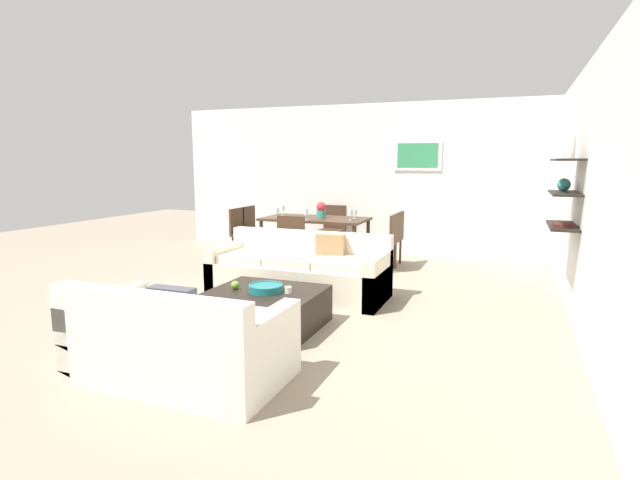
{
  "coord_description": "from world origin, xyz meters",
  "views": [
    {
      "loc": [
        2.37,
        -5.29,
        1.69
      ],
      "look_at": [
        0.22,
        0.2,
        0.75
      ],
      "focal_mm": 27.95,
      "sensor_mm": 36.0,
      "label": 1
    }
  ],
  "objects_px": {
    "dining_chair_head": "(333,226)",
    "centerpiece_vase": "(321,210)",
    "sofa_beige": "(300,273)",
    "candle_jar": "(288,290)",
    "loveseat_white": "(178,343)",
    "wine_glass_right_far": "(355,212)",
    "wine_glass_foot": "(306,212)",
    "dining_chair_left_far": "(254,227)",
    "dining_chair_left_near": "(243,230)",
    "dining_chair_foot": "(294,240)",
    "wine_glass_head": "(324,209)",
    "apple_on_coffee_table": "(235,285)",
    "dining_chair_right_far": "(393,235)",
    "dining_chair_right_near": "(387,238)",
    "decorative_bowl": "(266,288)",
    "coffee_table": "(264,309)",
    "dining_table": "(315,222)",
    "wine_glass_left_far": "(283,209)",
    "wine_glass_right_near": "(350,213)"
  },
  "relations": [
    {
      "from": "dining_chair_head",
      "to": "centerpiece_vase",
      "type": "xyz_separation_m",
      "value": [
        0.1,
        -0.84,
        0.38
      ]
    },
    {
      "from": "sofa_beige",
      "to": "candle_jar",
      "type": "distance_m",
      "value": 1.32
    },
    {
      "from": "sofa_beige",
      "to": "loveseat_white",
      "type": "distance_m",
      "value": 2.6
    },
    {
      "from": "loveseat_white",
      "to": "wine_glass_right_far",
      "type": "bearing_deg",
      "value": 90.76
    },
    {
      "from": "loveseat_white",
      "to": "candle_jar",
      "type": "relative_size",
      "value": 24.13
    },
    {
      "from": "sofa_beige",
      "to": "wine_glass_foot",
      "type": "distance_m",
      "value": 1.84
    },
    {
      "from": "dining_chair_left_far",
      "to": "dining_chair_left_near",
      "type": "relative_size",
      "value": 1.0
    },
    {
      "from": "dining_chair_foot",
      "to": "wine_glass_head",
      "type": "distance_m",
      "value": 1.31
    },
    {
      "from": "apple_on_coffee_table",
      "to": "wine_glass_head",
      "type": "distance_m",
      "value": 3.77
    },
    {
      "from": "dining_chair_right_far",
      "to": "dining_chair_left_near",
      "type": "bearing_deg",
      "value": -170.85
    },
    {
      "from": "dining_chair_head",
      "to": "wine_glass_head",
      "type": "height_order",
      "value": "wine_glass_head"
    },
    {
      "from": "dining_chair_right_far",
      "to": "dining_chair_right_near",
      "type": "height_order",
      "value": "same"
    },
    {
      "from": "decorative_bowl",
      "to": "wine_glass_head",
      "type": "xyz_separation_m",
      "value": [
        -0.79,
        3.7,
        0.43
      ]
    },
    {
      "from": "wine_glass_right_far",
      "to": "loveseat_white",
      "type": "bearing_deg",
      "value": -89.24
    },
    {
      "from": "candle_jar",
      "to": "dining_chair_head",
      "type": "bearing_deg",
      "value": 103.93
    },
    {
      "from": "decorative_bowl",
      "to": "centerpiece_vase",
      "type": "distance_m",
      "value": 3.43
    },
    {
      "from": "wine_glass_right_far",
      "to": "wine_glass_head",
      "type": "relative_size",
      "value": 0.96
    },
    {
      "from": "centerpiece_vase",
      "to": "apple_on_coffee_table",
      "type": "bearing_deg",
      "value": -84.03
    },
    {
      "from": "apple_on_coffee_table",
      "to": "dining_chair_right_near",
      "type": "relative_size",
      "value": 0.1
    },
    {
      "from": "coffee_table",
      "to": "dining_chair_right_far",
      "type": "relative_size",
      "value": 1.26
    },
    {
      "from": "decorative_bowl",
      "to": "dining_chair_foot",
      "type": "xyz_separation_m",
      "value": [
        -0.79,
        2.44,
        0.08
      ]
    },
    {
      "from": "dining_chair_left_near",
      "to": "wine_glass_head",
      "type": "distance_m",
      "value": 1.45
    },
    {
      "from": "decorative_bowl",
      "to": "dining_table",
      "type": "bearing_deg",
      "value": 103.47
    },
    {
      "from": "sofa_beige",
      "to": "decorative_bowl",
      "type": "relative_size",
      "value": 6.27
    },
    {
      "from": "sofa_beige",
      "to": "decorative_bowl",
      "type": "distance_m",
      "value": 1.29
    },
    {
      "from": "decorative_bowl",
      "to": "wine_glass_right_far",
      "type": "distance_m",
      "value": 3.45
    },
    {
      "from": "loveseat_white",
      "to": "dining_chair_left_far",
      "type": "height_order",
      "value": "dining_chair_left_far"
    },
    {
      "from": "wine_glass_left_far",
      "to": "dining_table",
      "type": "bearing_deg",
      "value": -9.81
    },
    {
      "from": "wine_glass_right_far",
      "to": "wine_glass_head",
      "type": "xyz_separation_m",
      "value": [
        -0.65,
        0.28,
        0.0
      ]
    },
    {
      "from": "sofa_beige",
      "to": "wine_glass_right_far",
      "type": "relative_size",
      "value": 15.03
    },
    {
      "from": "dining_chair_foot",
      "to": "coffee_table",
      "type": "bearing_deg",
      "value": -72.57
    },
    {
      "from": "dining_chair_head",
      "to": "wine_glass_left_far",
      "type": "relative_size",
      "value": 5.21
    },
    {
      "from": "coffee_table",
      "to": "candle_jar",
      "type": "xyz_separation_m",
      "value": [
        0.26,
        0.02,
        0.22
      ]
    },
    {
      "from": "centerpiece_vase",
      "to": "decorative_bowl",
      "type": "bearing_deg",
      "value": -78.21
    },
    {
      "from": "dining_chair_left_far",
      "to": "wine_glass_head",
      "type": "bearing_deg",
      "value": 8.52
    },
    {
      "from": "apple_on_coffee_table",
      "to": "dining_chair_head",
      "type": "distance_m",
      "value": 4.21
    },
    {
      "from": "wine_glass_head",
      "to": "centerpiece_vase",
      "type": "relative_size",
      "value": 0.57
    },
    {
      "from": "apple_on_coffee_table",
      "to": "wine_glass_head",
      "type": "bearing_deg",
      "value": 96.85
    },
    {
      "from": "apple_on_coffee_table",
      "to": "dining_chair_foot",
      "type": "bearing_deg",
      "value": 100.28
    },
    {
      "from": "wine_glass_head",
      "to": "apple_on_coffee_table",
      "type": "bearing_deg",
      "value": -83.15
    },
    {
      "from": "decorative_bowl",
      "to": "wine_glass_right_near",
      "type": "xyz_separation_m",
      "value": [
        -0.14,
        3.19,
        0.45
      ]
    },
    {
      "from": "dining_chair_right_near",
      "to": "wine_glass_right_far",
      "type": "distance_m",
      "value": 0.78
    },
    {
      "from": "decorative_bowl",
      "to": "dining_chair_right_far",
      "type": "relative_size",
      "value": 0.4
    },
    {
      "from": "dining_chair_foot",
      "to": "centerpiece_vase",
      "type": "height_order",
      "value": "centerpiece_vase"
    },
    {
      "from": "dining_chair_left_near",
      "to": "dining_chair_left_far",
      "type": "bearing_deg",
      "value": 90.0
    },
    {
      "from": "dining_table",
      "to": "wine_glass_right_near",
      "type": "distance_m",
      "value": 0.69
    },
    {
      "from": "decorative_bowl",
      "to": "dining_chair_right_near",
      "type": "bearing_deg",
      "value": 81.18
    },
    {
      "from": "dining_chair_right_far",
      "to": "dining_chair_right_near",
      "type": "bearing_deg",
      "value": -90.0
    },
    {
      "from": "decorative_bowl",
      "to": "wine_glass_left_far",
      "type": "bearing_deg",
      "value": 112.9
    },
    {
      "from": "apple_on_coffee_table",
      "to": "centerpiece_vase",
      "type": "xyz_separation_m",
      "value": [
        -0.35,
        3.35,
        0.46
      ]
    }
  ]
}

